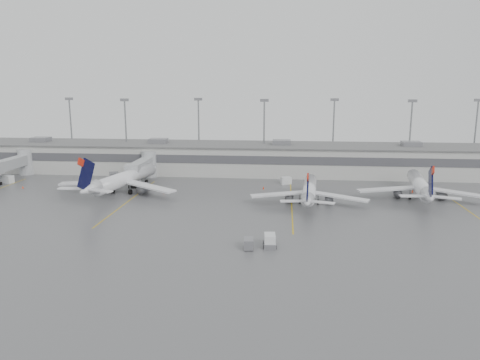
# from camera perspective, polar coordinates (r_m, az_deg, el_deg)

# --- Properties ---
(ground) EXTENTS (260.00, 260.00, 0.00)m
(ground) POSITION_cam_1_polar(r_m,az_deg,el_deg) (77.39, -6.62, -7.16)
(ground) COLOR #4F4F52
(ground) RESTS_ON ground
(terminal) EXTENTS (152.00, 17.00, 9.45)m
(terminal) POSITION_cam_1_polar(r_m,az_deg,el_deg) (132.12, -1.47, 2.70)
(terminal) COLOR #B2B2AD
(terminal) RESTS_ON ground
(light_masts) EXTENTS (142.40, 8.00, 20.60)m
(light_masts) POSITION_cam_1_polar(r_m,az_deg,el_deg) (136.81, -1.19, 6.33)
(light_masts) COLOR gray
(light_masts) RESTS_ON ground
(jet_bridge_left) EXTENTS (4.00, 17.20, 7.00)m
(jet_bridge_left) POSITION_cam_1_polar(r_m,az_deg,el_deg) (138.80, -25.53, 1.86)
(jet_bridge_left) COLOR gray
(jet_bridge_left) RESTS_ON ground
(jet_bridge_right) EXTENTS (4.00, 17.20, 7.00)m
(jet_bridge_right) POSITION_cam_1_polar(r_m,az_deg,el_deg) (124.52, -11.56, 1.76)
(jet_bridge_right) COLOR gray
(jet_bridge_right) RESTS_ON ground
(stand_markings) EXTENTS (105.25, 40.00, 0.01)m
(stand_markings) POSITION_cam_1_polar(r_m,az_deg,el_deg) (100.00, -3.78, -2.73)
(stand_markings) COLOR #C7A00B
(stand_markings) RESTS_ON ground
(jet_mid_left) EXTENTS (28.73, 32.53, 10.64)m
(jet_mid_left) POSITION_cam_1_polar(r_m,az_deg,el_deg) (110.64, -14.16, 0.10)
(jet_mid_left) COLOR silver
(jet_mid_left) RESTS_ON ground
(jet_mid_right) EXTENTS (24.60, 27.66, 8.95)m
(jet_mid_right) POSITION_cam_1_polar(r_m,az_deg,el_deg) (99.47, 8.44, -1.27)
(jet_mid_right) COLOR silver
(jet_mid_right) RESTS_ON ground
(jet_far_right) EXTENTS (26.87, 30.31, 9.83)m
(jet_far_right) POSITION_cam_1_polar(r_m,az_deg,el_deg) (109.05, 21.14, -0.64)
(jet_far_right) COLOR silver
(jet_far_right) RESTS_ON ground
(baggage_tug) EXTENTS (2.23, 3.26, 2.01)m
(baggage_tug) POSITION_cam_1_polar(r_m,az_deg,el_deg) (73.33, 3.66, -7.54)
(baggage_tug) COLOR silver
(baggage_tug) RESTS_ON ground
(baggage_cart) EXTENTS (1.60, 2.60, 1.61)m
(baggage_cart) POSITION_cam_1_polar(r_m,az_deg,el_deg) (72.34, 1.07, -7.75)
(baggage_cart) COLOR slate
(baggage_cart) RESTS_ON ground
(gse_uld_a) EXTENTS (3.11, 2.50, 1.92)m
(gse_uld_a) POSITION_cam_1_polar(r_m,az_deg,el_deg) (132.73, -26.47, 0.09)
(gse_uld_a) COLOR silver
(gse_uld_a) RESTS_ON ground
(gse_uld_b) EXTENTS (2.58, 2.00, 1.63)m
(gse_uld_b) POSITION_cam_1_polar(r_m,az_deg,el_deg) (120.08, -12.60, -0.13)
(gse_uld_b) COLOR silver
(gse_uld_b) RESTS_ON ground
(gse_uld_c) EXTENTS (2.95, 2.49, 1.78)m
(gse_uld_c) POSITION_cam_1_polar(r_m,az_deg,el_deg) (118.00, 5.62, -0.07)
(gse_uld_c) COLOR silver
(gse_uld_c) RESTS_ON ground
(gse_loader) EXTENTS (3.57, 4.26, 2.28)m
(gse_loader) POSITION_cam_1_polar(r_m,az_deg,el_deg) (124.90, -15.07, 0.35)
(gse_loader) COLOR slate
(gse_loader) RESTS_ON ground
(cone_a) EXTENTS (0.39, 0.39, 0.61)m
(cone_a) POSITION_cam_1_polar(r_m,az_deg,el_deg) (124.45, -24.96, -0.79)
(cone_a) COLOR #ED2F04
(cone_a) RESTS_ON ground
(cone_b) EXTENTS (0.50, 0.50, 0.79)m
(cone_b) POSITION_cam_1_polar(r_m,az_deg,el_deg) (110.08, -9.28, -1.30)
(cone_b) COLOR #ED2F04
(cone_b) RESTS_ON ground
(cone_c) EXTENTS (0.44, 0.44, 0.69)m
(cone_c) POSITION_cam_1_polar(r_m,az_deg,el_deg) (112.27, 2.88, -0.93)
(cone_c) COLOR #ED2F04
(cone_c) RESTS_ON ground
(cone_d) EXTENTS (0.43, 0.43, 0.69)m
(cone_d) POSITION_cam_1_polar(r_m,az_deg,el_deg) (115.82, 20.27, -1.26)
(cone_d) COLOR #ED2F04
(cone_d) RESTS_ON ground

